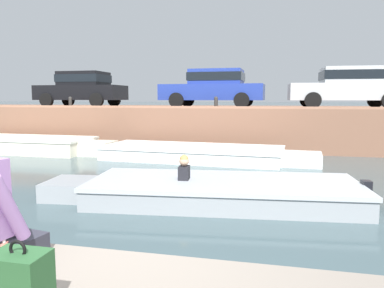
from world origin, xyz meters
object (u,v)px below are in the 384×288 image
at_px(bottle_drink, 4,255).
at_px(boat_moored_central_white, 200,153).
at_px(boat_moored_west_cream, 29,145).
at_px(motorboat_passing, 211,191).
at_px(mooring_bollard_mid, 216,102).
at_px(car_centre_silver, 348,86).
at_px(backpack_on_ledge, 21,285).
at_px(mooring_bollard_west, 70,102).
at_px(car_left_inner_blue, 214,87).
at_px(car_leftmost_black, 82,88).

bearing_deg(bottle_drink, boat_moored_central_white, 94.17).
xyz_separation_m(boat_moored_west_cream, boat_moored_central_white, (6.65, -0.37, -0.06)).
bearing_deg(motorboat_passing, bottle_drink, -95.44).
bearing_deg(mooring_bollard_mid, car_centre_silver, 16.03).
height_order(boat_moored_central_white, motorboat_passing, motorboat_passing).
relative_size(motorboat_passing, backpack_on_ledge, 15.48).
height_order(mooring_bollard_west, mooring_bollard_mid, same).
height_order(boat_moored_west_cream, motorboat_passing, motorboat_passing).
bearing_deg(car_centre_silver, car_left_inner_blue, -179.96).
xyz_separation_m(car_centre_silver, backpack_on_ledge, (-3.84, -13.85, -1.41)).
bearing_deg(motorboat_passing, boat_moored_west_cream, 146.39).
xyz_separation_m(mooring_bollard_mid, bottle_drink, (0.56, -12.01, -0.87)).
bearing_deg(car_leftmost_black, motorboat_passing, -48.81).
height_order(mooring_bollard_west, backpack_on_ledge, mooring_bollard_west).
height_order(motorboat_passing, car_left_inner_blue, car_left_inner_blue).
xyz_separation_m(boat_moored_west_cream, car_centre_silver, (11.68, 3.16, 2.21)).
distance_m(car_centre_silver, bottle_drink, 14.16).
height_order(car_leftmost_black, backpack_on_ledge, car_leftmost_black).
xyz_separation_m(boat_moored_west_cream, motorboat_passing, (7.85, -5.22, -0.06)).
height_order(motorboat_passing, mooring_bollard_west, mooring_bollard_west).
bearing_deg(backpack_on_ledge, car_centre_silver, 74.49).
xyz_separation_m(boat_moored_west_cream, car_left_inner_blue, (6.50, 3.15, 2.20)).
xyz_separation_m(car_centre_silver, mooring_bollard_mid, (-4.87, -1.40, -0.61)).
xyz_separation_m(motorboat_passing, car_centre_silver, (3.83, 8.38, 2.27)).
xyz_separation_m(bottle_drink, backpack_on_ledge, (0.47, -0.44, 0.07)).
bearing_deg(mooring_bollard_west, motorboat_passing, -44.45).
height_order(bottle_drink, backpack_on_ledge, backpack_on_ledge).
height_order(car_left_inner_blue, mooring_bollard_west, car_left_inner_blue).
distance_m(motorboat_passing, bottle_drink, 5.11).
bearing_deg(car_centre_silver, backpack_on_ledge, -105.51).
distance_m(boat_moored_west_cream, car_centre_silver, 12.30).
xyz_separation_m(mooring_bollard_mid, backpack_on_ledge, (1.03, -12.45, -0.80)).
bearing_deg(car_leftmost_black, car_centre_silver, 0.01).
bearing_deg(car_leftmost_black, boat_moored_central_white, -29.87).
relative_size(boat_moored_central_white, car_left_inner_blue, 1.68).
xyz_separation_m(car_leftmost_black, mooring_bollard_mid, (6.29, -1.40, -0.61)).
height_order(mooring_bollard_mid, bottle_drink, mooring_bollard_mid).
bearing_deg(backpack_on_ledge, mooring_bollard_west, 119.71).
distance_m(car_leftmost_black, bottle_drink, 15.13).
relative_size(car_leftmost_black, backpack_on_ledge, 9.41).
bearing_deg(car_centre_silver, bottle_drink, -107.83).
height_order(boat_moored_west_cream, mooring_bollard_mid, mooring_bollard_mid).
bearing_deg(car_leftmost_black, boat_moored_west_cream, -99.40).
bearing_deg(backpack_on_ledge, car_leftmost_black, 117.87).
height_order(boat_moored_west_cream, car_left_inner_blue, car_left_inner_blue).
bearing_deg(car_leftmost_black, mooring_bollard_mid, -12.52).
xyz_separation_m(boat_moored_west_cream, mooring_bollard_mid, (6.81, 1.76, 1.60)).
bearing_deg(boat_moored_west_cream, car_leftmost_black, 80.60).
bearing_deg(bottle_drink, backpack_on_ledge, -43.01).
bearing_deg(motorboat_passing, backpack_on_ledge, -90.09).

